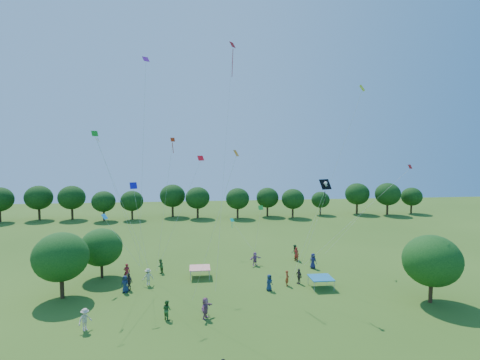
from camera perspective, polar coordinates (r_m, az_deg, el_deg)
name	(u,v)px	position (r m, az deg, el deg)	size (l,w,h in m)	color
near_tree_west	(61,257)	(38.85, -25.64, -10.51)	(4.99, 4.99, 6.17)	#422B19
near_tree_north	(101,247)	(43.37, -20.40, -9.58)	(4.46, 4.46, 5.34)	#422B19
near_tree_east	(432,261)	(38.32, 27.21, -10.87)	(5.07, 5.07, 6.14)	#422B19
treeline	(207,197)	(75.93, -4.98, -2.67)	(88.01, 8.77, 6.77)	#422B19
tent_red_stripe	(200,268)	(41.66, -6.14, -13.17)	(2.20, 2.20, 1.10)	red
tent_blue	(321,278)	(39.32, 12.22, -14.36)	(2.20, 2.20, 1.10)	#176498
crowd_person_0	(313,261)	(45.16, 11.06, -12.01)	(0.88, 0.47, 1.78)	#1B1D4F
crowd_person_1	(127,272)	(42.33, -16.87, -13.25)	(0.67, 0.43, 1.80)	maroon
crowd_person_2	(160,266)	(43.69, -12.04, -12.72)	(0.79, 0.43, 1.60)	#295122
crowd_person_3	(148,277)	(40.32, -13.85, -14.15)	(1.14, 0.51, 1.74)	beige
crowd_person_4	(299,276)	(40.15, 8.95, -14.27)	(0.93, 0.42, 1.58)	#433836
crowd_person_5	(255,259)	(45.47, 2.30, -11.91)	(1.51, 0.54, 1.62)	#9B5A93
crowd_person_6	(125,284)	(39.06, -17.12, -14.91)	(0.82, 0.44, 1.66)	#1A2A4C
crowd_person_7	(287,278)	(39.41, 7.21, -14.61)	(0.59, 0.38, 1.59)	#9C381C
crowd_person_8	(295,252)	(48.10, 8.32, -10.85)	(0.94, 0.51, 1.91)	#214E2B
crowd_person_9	(85,319)	(32.62, -22.55, -19.04)	(1.13, 0.51, 1.73)	beige
crowd_person_10	(129,281)	(39.57, -16.61, -14.59)	(1.01, 0.46, 1.73)	#403933
crowd_person_11	(205,308)	(32.38, -5.28, -18.85)	(1.63, 0.58, 1.75)	#97587E
crowd_person_12	(269,282)	(38.03, 4.47, -15.31)	(0.79, 0.43, 1.60)	navy
crowd_person_13	(296,254)	(47.65, 8.59, -11.10)	(0.65, 0.42, 1.75)	maroon
crowd_person_14	(167,310)	(32.70, -11.08, -18.83)	(0.79, 0.42, 1.59)	#2C662B
pirate_kite	(325,186)	(34.43, 12.78, -0.96)	(3.21, 2.12, 9.81)	black
red_high_kite	(230,85)	(41.11, -1.54, 14.27)	(2.93, 10.48, 24.36)	red
small_kite_0	(377,197)	(38.91, 20.20, -2.50)	(8.55, 6.06, 11.09)	red
small_kite_1	(169,172)	(38.28, -10.79, 1.18)	(2.12, 0.66, 13.66)	red
small_kite_2	(359,215)	(45.14, 17.73, -5.13)	(4.06, 2.68, 6.07)	#DBF315
small_kite_3	(108,168)	(35.88, -19.42, 1.75)	(5.16, 0.96, 14.16)	#1B981E
small_kite_4	(109,223)	(40.44, -19.39, -6.14)	(3.59, 1.54, 5.97)	#1377C1
small_kite_5	(144,109)	(40.09, -14.39, 10.47)	(1.65, 1.30, 21.83)	#80199A
small_kite_6	(109,173)	(38.51, -19.27, 1.02)	(3.67, 3.60, 13.65)	silver
small_kite_7	(234,224)	(48.08, -0.87, -6.74)	(2.78, 3.36, 3.66)	#0DC395
small_kite_8	(193,178)	(38.53, -7.15, 0.36)	(5.00, 0.67, 11.86)	red
small_kite_9	(227,184)	(29.30, -1.97, -0.61)	(3.77, 1.87, 12.46)	orange
small_kite_10	(348,129)	(37.90, 16.20, 7.54)	(4.57, 4.88, 18.50)	#B1CB12
small_kite_11	(260,213)	(44.11, 3.07, -5.04)	(0.75, 1.80, 5.94)	#1A9429
small_kite_12	(136,200)	(35.31, -15.60, -2.89)	(1.54, 1.26, 9.52)	#1712B8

